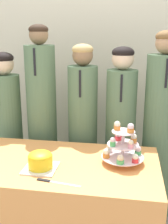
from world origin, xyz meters
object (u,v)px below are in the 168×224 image
object	(u,v)px
round_cake	(40,160)
student_2	(83,132)
student_1	(42,123)
cupcake_stand	(123,146)
student_0	(8,131)
student_3	(120,135)
student_4	(160,132)
cake_knife	(51,182)

from	to	relation	value
round_cake	student_2	distance (m)	0.74
round_cake	student_1	distance (m)	0.76
round_cake	cupcake_stand	xyz separation A→B (m)	(0.52, 0.18, 0.06)
student_2	cupcake_stand	bearing A→B (deg)	-55.95
student_0	round_cake	bearing A→B (deg)	-52.57
student_3	student_4	bearing A→B (deg)	0.00
student_1	student_2	distance (m)	0.38
student_4	cupcake_stand	bearing A→B (deg)	-118.83
round_cake	student_3	bearing A→B (deg)	56.18
student_4	round_cake	bearing A→B (deg)	-138.52
cupcake_stand	cake_knife	bearing A→B (deg)	-140.58
round_cake	student_4	world-z (taller)	student_4
cake_knife	student_3	bearing A→B (deg)	75.66
student_3	round_cake	bearing A→B (deg)	-123.82
cupcake_stand	student_4	distance (m)	0.62
student_2	student_4	world-z (taller)	student_4
student_1	student_3	world-z (taller)	student_1
round_cake	student_2	bearing A→B (deg)	77.92
student_4	student_3	bearing A→B (deg)	-180.00
round_cake	student_0	xyz separation A→B (m)	(-0.55, 0.72, -0.09)
cupcake_stand	student_3	bearing A→B (deg)	93.78
student_2	student_4	xyz separation A→B (m)	(0.66, 0.00, 0.04)
round_cake	cake_knife	size ratio (longest dim) A/B	0.76
student_1	cake_knife	bearing A→B (deg)	-69.34
student_0	student_4	bearing A→B (deg)	0.00
student_0	student_1	world-z (taller)	student_1
cupcake_stand	student_2	distance (m)	0.66
cake_knife	cupcake_stand	bearing A→B (deg)	48.04
student_2	student_3	bearing A→B (deg)	-0.00
cupcake_stand	student_3	xyz separation A→B (m)	(-0.04, 0.54, -0.12)
cake_knife	cupcake_stand	size ratio (longest dim) A/B	0.96
round_cake	student_2	size ratio (longest dim) A/B	0.14
cake_knife	student_0	bearing A→B (deg)	135.97
cupcake_stand	student_1	size ratio (longest dim) A/B	0.18
cupcake_stand	round_cake	bearing A→B (deg)	-160.68
cupcake_stand	student_3	distance (m)	0.56
student_0	student_2	bearing A→B (deg)	-0.00
cake_knife	student_3	size ratio (longest dim) A/B	0.19
student_2	cake_knife	bearing A→B (deg)	-92.67
student_0	student_2	world-z (taller)	student_2
student_1	student_3	bearing A→B (deg)	-0.00
round_cake	student_1	xyz separation A→B (m)	(-0.22, 0.72, 0.02)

